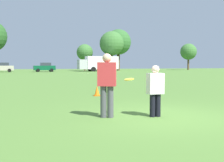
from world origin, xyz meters
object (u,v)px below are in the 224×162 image
(frisbee, at_px, (129,79))
(parked_car_mid_left, at_px, (2,67))
(player_defender, at_px, (155,88))
(traffic_cone, at_px, (97,91))
(box_truck, at_px, (99,63))
(player_thrower, at_px, (107,82))
(parked_car_center, at_px, (45,67))

(frisbee, distance_m, parked_car_mid_left, 49.31)
(player_defender, distance_m, traffic_cone, 5.48)
(player_defender, bearing_deg, box_truck, 78.38)
(parked_car_mid_left, bearing_deg, box_truck, 1.88)
(box_truck, bearing_deg, player_defender, -101.62)
(player_thrower, bearing_deg, box_truck, 76.84)
(frisbee, bearing_deg, box_truck, 77.57)
(parked_car_mid_left, distance_m, box_truck, 19.12)
(box_truck, bearing_deg, parked_car_mid_left, -178.12)
(frisbee, distance_m, box_truck, 50.43)
(parked_car_center, bearing_deg, box_truck, 3.77)
(player_defender, xyz_separation_m, frisbee, (-0.66, 0.33, 0.25))
(parked_car_mid_left, height_order, parked_car_center, same)
(frisbee, bearing_deg, parked_car_center, 90.47)
(player_thrower, xyz_separation_m, frisbee, (0.67, 0.06, 0.05))
(parked_car_center, height_order, box_truck, box_truck)
(parked_car_center, bearing_deg, frisbee, -89.53)
(parked_car_center, bearing_deg, player_thrower, -90.32)
(parked_car_center, bearing_deg, parked_car_mid_left, 179.16)
(player_defender, distance_m, parked_car_center, 48.85)
(parked_car_mid_left, height_order, box_truck, box_truck)
(frisbee, distance_m, parked_car_center, 48.51)
(box_truck, bearing_deg, player_thrower, -103.16)
(player_defender, height_order, parked_car_mid_left, parked_car_mid_left)
(player_thrower, xyz_separation_m, box_truck, (11.52, 49.31, 0.76))
(parked_car_center, bearing_deg, player_defender, -88.76)
(player_thrower, relative_size, parked_car_center, 0.41)
(parked_car_center, distance_m, box_truck, 11.31)
(box_truck, bearing_deg, parked_car_center, -176.23)
(player_thrower, distance_m, traffic_cone, 5.30)
(parked_car_center, xyz_separation_m, box_truck, (11.25, 0.74, 0.83))
(player_thrower, distance_m, box_truck, 50.64)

